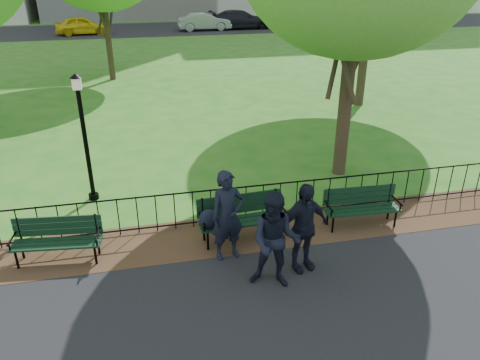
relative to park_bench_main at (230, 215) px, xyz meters
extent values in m
plane|color=#24661B|center=(0.31, -1.27, -0.64)|extent=(120.00, 120.00, 0.00)
cube|color=#3B2C18|center=(0.31, 0.23, -0.62)|extent=(60.00, 1.60, 0.01)
cube|color=black|center=(0.31, 33.73, -0.63)|extent=(70.00, 9.00, 0.01)
cylinder|color=black|center=(0.31, 0.73, 0.24)|extent=(24.00, 0.04, 0.04)
cylinder|color=black|center=(0.31, 0.73, -0.52)|extent=(24.00, 0.04, 0.04)
cylinder|color=black|center=(0.31, 0.73, -0.19)|extent=(0.02, 0.02, 0.90)
cube|color=black|center=(0.27, -0.02, -0.17)|extent=(1.89, 0.61, 0.04)
cube|color=black|center=(0.25, 0.25, 0.19)|extent=(1.86, 0.15, 0.47)
cylinder|color=black|center=(-0.52, -0.26, -0.40)|extent=(0.05, 0.05, 0.47)
cylinder|color=black|center=(1.09, -0.15, -0.40)|extent=(0.05, 0.05, 0.47)
cylinder|color=black|center=(-0.55, 0.12, -0.40)|extent=(0.05, 0.05, 0.47)
cylinder|color=black|center=(1.07, 0.22, -0.40)|extent=(0.05, 0.05, 0.47)
cylinder|color=black|center=(-0.61, -0.07, 0.02)|extent=(0.08, 0.58, 0.04)
cylinder|color=black|center=(1.15, 0.04, 0.02)|extent=(0.08, 0.58, 0.04)
ellipsoid|color=black|center=(-0.48, -0.17, 0.06)|extent=(0.40, 0.29, 0.42)
cube|color=black|center=(-3.46, 0.00, -0.21)|extent=(1.75, 0.65, 0.04)
cube|color=black|center=(-3.43, 0.24, 0.12)|extent=(1.70, 0.23, 0.43)
cylinder|color=black|center=(-4.21, -0.09, -0.42)|extent=(0.05, 0.05, 0.43)
cylinder|color=black|center=(-2.74, -0.26, -0.42)|extent=(0.05, 0.05, 0.43)
cylinder|color=black|center=(-4.17, 0.25, -0.42)|extent=(0.05, 0.05, 0.43)
cylinder|color=black|center=(-2.70, 0.08, -0.42)|extent=(0.05, 0.05, 0.43)
cylinder|color=black|center=(-4.26, 0.09, -0.04)|extent=(0.10, 0.53, 0.04)
cylinder|color=black|center=(-2.66, -0.10, -0.04)|extent=(0.10, 0.53, 0.04)
cube|color=black|center=(2.98, -0.05, -0.22)|extent=(1.70, 0.53, 0.04)
cube|color=black|center=(2.99, 0.19, 0.11)|extent=(1.68, 0.12, 0.42)
cylinder|color=black|center=(2.24, -0.18, -0.43)|extent=(0.05, 0.05, 0.42)
cylinder|color=black|center=(3.70, -0.26, -0.43)|extent=(0.05, 0.05, 0.42)
cylinder|color=black|center=(2.26, 0.15, -0.43)|extent=(0.05, 0.05, 0.42)
cylinder|color=black|center=(3.71, 0.08, -0.43)|extent=(0.05, 0.05, 0.42)
cylinder|color=black|center=(2.18, -0.01, -0.05)|extent=(0.06, 0.52, 0.04)
cylinder|color=black|center=(3.77, -0.09, -0.05)|extent=(0.06, 0.52, 0.04)
cylinder|color=black|center=(-2.95, 2.64, -0.57)|extent=(0.25, 0.25, 0.14)
cylinder|color=black|center=(-2.95, 2.64, 0.78)|extent=(0.11, 0.11, 2.83)
cube|color=beige|center=(-2.95, 2.64, 2.28)|extent=(0.19, 0.19, 0.27)
cone|color=black|center=(-2.95, 2.64, 2.46)|extent=(0.28, 0.28, 0.11)
cylinder|color=#2D2116|center=(3.67, 2.77, 1.09)|extent=(0.35, 0.35, 3.45)
cylinder|color=#2D2116|center=(7.24, 8.95, 1.35)|extent=(0.34, 0.34, 3.97)
cylinder|color=#2D2116|center=(-2.76, 15.73, 1.09)|extent=(0.30, 0.30, 3.46)
imported|color=black|center=(-0.16, -0.55, 0.31)|extent=(0.76, 0.58, 1.86)
imported|color=black|center=(0.49, -1.62, 0.30)|extent=(1.01, 0.78, 1.86)
imported|color=black|center=(1.14, -1.24, 0.27)|extent=(1.13, 0.67, 1.80)
imported|color=gold|center=(-5.31, 31.65, 0.08)|extent=(4.24, 1.97, 1.41)
imported|color=#95989C|center=(4.34, 31.94, 0.10)|extent=(4.39, 1.58, 1.44)
imported|color=black|center=(7.51, 32.29, 0.13)|extent=(5.28, 2.25, 1.52)
camera|label=1|loc=(-1.65, -8.30, 4.82)|focal=35.00mm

